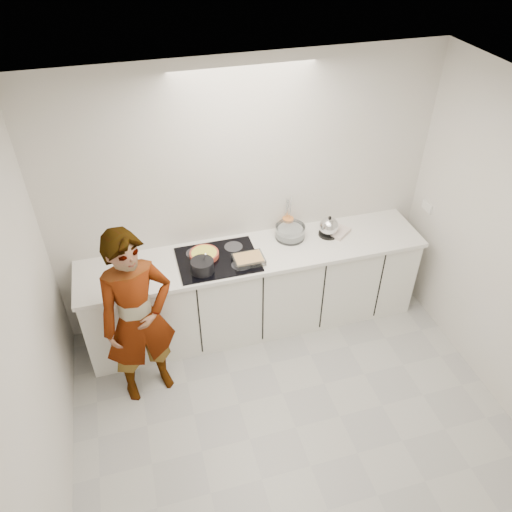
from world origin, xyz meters
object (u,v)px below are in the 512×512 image
object	(u,v)px
tart_dish	(204,254)
utensil_crock	(288,224)
kettle	(329,227)
saucepan	(202,266)
cook	(138,319)
hob	(218,259)
mixing_bowl	(290,232)
baking_dish	(249,259)

from	to	relation	value
tart_dish	utensil_crock	size ratio (longest dim) A/B	2.04
kettle	utensil_crock	distance (m)	0.40
saucepan	cook	distance (m)	0.71
hob	kettle	bearing A→B (deg)	4.85
cook	utensil_crock	bearing A→B (deg)	12.21
mixing_bowl	cook	world-z (taller)	cook
tart_dish	saucepan	distance (m)	0.21
saucepan	mixing_bowl	distance (m)	0.95
hob	baking_dish	bearing A→B (deg)	-24.49
baking_dish	kettle	xyz separation A→B (m)	(0.85, 0.21, 0.05)
mixing_bowl	cook	xyz separation A→B (m)	(-1.51, -0.65, -0.13)
baking_dish	cook	distance (m)	1.10
utensil_crock	baking_dish	bearing A→B (deg)	-141.35
cook	baking_dish	bearing A→B (deg)	5.32
hob	utensil_crock	xyz separation A→B (m)	(0.76, 0.29, 0.06)
tart_dish	cook	xyz separation A→B (m)	(-0.66, -0.56, -0.11)
hob	saucepan	size ratio (longest dim) A/B	3.04
tart_dish	cook	distance (m)	0.87
hob	baking_dish	xyz separation A→B (m)	(0.26, -0.12, 0.04)
baking_dish	mixing_bowl	xyz separation A→B (m)	(0.48, 0.27, 0.02)
hob	cook	distance (m)	0.91
cook	mixing_bowl	bearing A→B (deg)	8.42
saucepan	cook	size ratio (longest dim) A/B	0.14
hob	cook	size ratio (longest dim) A/B	0.43
tart_dish	cook	world-z (taller)	cook
kettle	cook	world-z (taller)	cook
cook	tart_dish	bearing A→B (deg)	25.77
mixing_bowl	utensil_crock	size ratio (longest dim) A/B	2.33
saucepan	utensil_crock	xyz separation A→B (m)	(0.92, 0.42, -0.00)
tart_dish	cook	bearing A→B (deg)	-139.46
saucepan	cook	world-z (taller)	cook
baking_dish	utensil_crock	size ratio (longest dim) A/B	2.04
tart_dish	kettle	xyz separation A→B (m)	(1.22, 0.02, 0.05)
hob	mixing_bowl	xyz separation A→B (m)	(0.74, 0.15, 0.05)
baking_dish	kettle	distance (m)	0.88
baking_dish	saucepan	bearing A→B (deg)	-177.70
baking_dish	utensil_crock	distance (m)	0.65
baking_dish	utensil_crock	xyz separation A→B (m)	(0.50, 0.40, 0.02)
tart_dish	kettle	bearing A→B (deg)	1.12
mixing_bowl	utensil_crock	distance (m)	0.13
tart_dish	baking_dish	size ratio (longest dim) A/B	1.00
hob	utensil_crock	size ratio (longest dim) A/B	5.35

